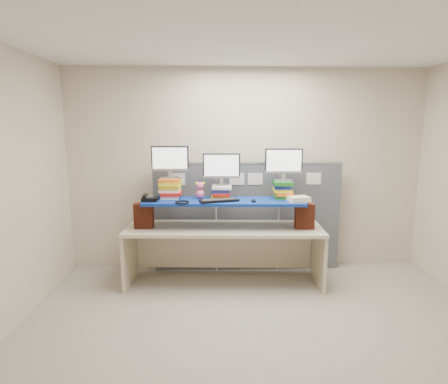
{
  "coord_description": "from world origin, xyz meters",
  "views": [
    {
      "loc": [
        -0.51,
        -3.25,
        2.03
      ],
      "look_at": [
        -0.34,
        1.31,
        1.2
      ],
      "focal_mm": 30.0,
      "sensor_mm": 36.0,
      "label": 1
    }
  ],
  "objects_px": {
    "blue_board": "(224,201)",
    "keyboard": "(219,200)",
    "monitor_left": "(170,160)",
    "desk": "(224,239)",
    "desk_phone": "(149,199)",
    "monitor_center": "(221,167)",
    "monitor_right": "(284,163)"
  },
  "relations": [
    {
      "from": "desk",
      "to": "monitor_right",
      "type": "bearing_deg",
      "value": 9.0
    },
    {
      "from": "keyboard",
      "to": "monitor_center",
      "type": "bearing_deg",
      "value": 63.96
    },
    {
      "from": "blue_board",
      "to": "monitor_right",
      "type": "bearing_deg",
      "value": 9.0
    },
    {
      "from": "monitor_left",
      "to": "blue_board",
      "type": "bearing_deg",
      "value": -9.87
    },
    {
      "from": "monitor_right",
      "to": "desk_phone",
      "type": "relative_size",
      "value": 2.41
    },
    {
      "from": "blue_board",
      "to": "monitor_left",
      "type": "relative_size",
      "value": 4.22
    },
    {
      "from": "desk",
      "to": "monitor_left",
      "type": "xyz_separation_m",
      "value": [
        -0.67,
        0.15,
        0.99
      ]
    },
    {
      "from": "desk",
      "to": "monitor_left",
      "type": "bearing_deg",
      "value": 170.13
    },
    {
      "from": "monitor_left",
      "to": "keyboard",
      "type": "distance_m",
      "value": 0.81
    },
    {
      "from": "desk",
      "to": "desk_phone",
      "type": "xyz_separation_m",
      "value": [
        -0.92,
        -0.03,
        0.53
      ]
    },
    {
      "from": "monitor_left",
      "to": "monitor_right",
      "type": "bearing_deg",
      "value": 0.0
    },
    {
      "from": "desk",
      "to": "desk_phone",
      "type": "relative_size",
      "value": 12.81
    },
    {
      "from": "monitor_center",
      "to": "desk",
      "type": "bearing_deg",
      "value": -74.43
    },
    {
      "from": "desk",
      "to": "monitor_right",
      "type": "height_order",
      "value": "monitor_right"
    },
    {
      "from": "monitor_left",
      "to": "keyboard",
      "type": "relative_size",
      "value": 0.94
    },
    {
      "from": "desk",
      "to": "blue_board",
      "type": "xyz_separation_m",
      "value": [
        -0.0,
        0.0,
        0.48
      ]
    },
    {
      "from": "monitor_left",
      "to": "monitor_center",
      "type": "relative_size",
      "value": 1.0
    },
    {
      "from": "blue_board",
      "to": "monitor_right",
      "type": "relative_size",
      "value": 4.22
    },
    {
      "from": "blue_board",
      "to": "monitor_left",
      "type": "height_order",
      "value": "monitor_left"
    },
    {
      "from": "monitor_center",
      "to": "monitor_right",
      "type": "xyz_separation_m",
      "value": [
        0.78,
        -0.04,
        0.06
      ]
    },
    {
      "from": "monitor_left",
      "to": "monitor_center",
      "type": "height_order",
      "value": "monitor_left"
    },
    {
      "from": "monitor_center",
      "to": "blue_board",
      "type": "bearing_deg",
      "value": -74.43
    },
    {
      "from": "desk",
      "to": "monitor_center",
      "type": "height_order",
      "value": "monitor_center"
    },
    {
      "from": "desk_phone",
      "to": "monitor_right",
      "type": "bearing_deg",
      "value": 2.13
    },
    {
      "from": "blue_board",
      "to": "desk_phone",
      "type": "bearing_deg",
      "value": -175.33
    },
    {
      "from": "desk",
      "to": "monitor_right",
      "type": "distance_m",
      "value": 1.22
    },
    {
      "from": "desk",
      "to": "monitor_left",
      "type": "height_order",
      "value": "monitor_left"
    },
    {
      "from": "blue_board",
      "to": "keyboard",
      "type": "relative_size",
      "value": 3.97
    },
    {
      "from": "blue_board",
      "to": "keyboard",
      "type": "xyz_separation_m",
      "value": [
        -0.06,
        -0.1,
        0.03
      ]
    },
    {
      "from": "blue_board",
      "to": "keyboard",
      "type": "height_order",
      "value": "keyboard"
    },
    {
      "from": "monitor_left",
      "to": "keyboard",
      "type": "bearing_deg",
      "value": -19.43
    },
    {
      "from": "blue_board",
      "to": "monitor_center",
      "type": "bearing_deg",
      "value": 105.57
    }
  ]
}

